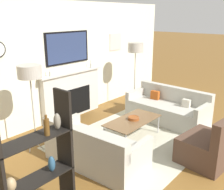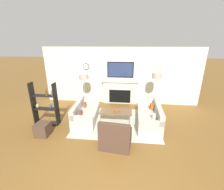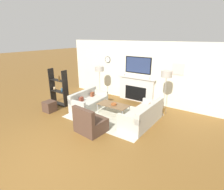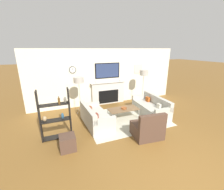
# 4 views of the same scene
# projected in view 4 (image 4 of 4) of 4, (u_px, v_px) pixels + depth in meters

# --- Properties ---
(ground_plane) EXTENTS (60.00, 60.00, 0.00)m
(ground_plane) POSITION_uv_depth(u_px,v_px,m) (185.00, 175.00, 3.33)
(ground_plane) COLOR brown
(fireplace_wall) EXTENTS (7.51, 0.28, 2.70)m
(fireplace_wall) POSITION_uv_depth(u_px,v_px,m) (107.00, 80.00, 7.43)
(fireplace_wall) COLOR silver
(fireplace_wall) RESTS_ON ground_plane
(area_rug) EXTENTS (3.06, 2.41, 0.01)m
(area_rug) POSITION_uv_depth(u_px,v_px,m) (125.00, 119.00, 5.99)
(area_rug) COLOR beige
(area_rug) RESTS_ON ground_plane
(couch_left) EXTENTS (0.89, 1.71, 0.74)m
(couch_left) POSITION_uv_depth(u_px,v_px,m) (95.00, 118.00, 5.48)
(couch_left) COLOR #B7B6AA
(couch_left) RESTS_ON ground_plane
(couch_right) EXTENTS (0.86, 1.88, 0.77)m
(couch_right) POSITION_uv_depth(u_px,v_px,m) (151.00, 108.00, 6.34)
(couch_right) COLOR #B7B6AA
(couch_right) RESTS_ON ground_plane
(armchair) EXTENTS (0.93, 0.84, 0.88)m
(armchair) POSITION_uv_depth(u_px,v_px,m) (148.00, 129.00, 4.68)
(armchair) COLOR #4D3629
(armchair) RESTS_ON ground_plane
(coffee_table) EXTENTS (1.21, 0.60, 0.41)m
(coffee_table) POSITION_uv_depth(u_px,v_px,m) (123.00, 109.00, 5.94)
(coffee_table) COLOR brown
(coffee_table) RESTS_ON ground_plane
(decorative_bowl) EXTENTS (0.23, 0.23, 0.06)m
(decorative_bowl) POSITION_uv_depth(u_px,v_px,m) (124.00, 108.00, 5.93)
(decorative_bowl) COLOR #93491D
(decorative_bowl) RESTS_ON coffee_table
(floor_lamp_left) EXTENTS (0.41, 0.41, 1.59)m
(floor_lamp_left) POSITION_uv_depth(u_px,v_px,m) (79.00, 81.00, 6.07)
(floor_lamp_left) COLOR #9E998E
(floor_lamp_left) RESTS_ON ground_plane
(floor_lamp_right) EXTENTS (0.39, 0.39, 1.72)m
(floor_lamp_right) POSITION_uv_depth(u_px,v_px,m) (144.00, 73.00, 7.13)
(floor_lamp_right) COLOR #9E998E
(floor_lamp_right) RESTS_ON ground_plane
(shelf_unit) EXTENTS (0.90, 0.28, 1.58)m
(shelf_unit) POSITION_uv_depth(u_px,v_px,m) (55.00, 116.00, 4.52)
(shelf_unit) COLOR black
(shelf_unit) RESTS_ON ground_plane
(ottoman) EXTENTS (0.42, 0.42, 0.43)m
(ottoman) POSITION_uv_depth(u_px,v_px,m) (68.00, 143.00, 4.12)
(ottoman) COLOR #4D3629
(ottoman) RESTS_ON ground_plane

